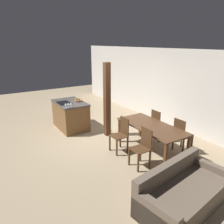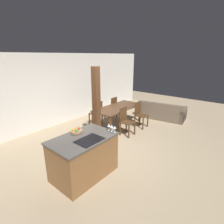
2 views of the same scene
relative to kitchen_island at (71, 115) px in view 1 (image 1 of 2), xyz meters
name	(u,v)px [view 1 (image 1 of 2)]	position (x,y,z in m)	size (l,w,h in m)	color
ground_plane	(97,136)	(1.13, 0.42, -0.47)	(16.00, 16.00, 0.00)	#9E896B
wall_back	(162,86)	(1.13, 3.17, 0.88)	(11.20, 0.08, 2.70)	silver
kitchen_island	(71,115)	(0.00, 0.00, 0.00)	(1.41, 0.90, 0.95)	brown
fruit_bowl	(78,100)	(0.07, 0.28, 0.51)	(0.27, 0.27, 0.11)	#99704C
wine_glass_near	(66,104)	(0.63, -0.38, 0.60)	(0.07, 0.07, 0.16)	silver
wine_glass_middle	(68,104)	(0.63, -0.29, 0.60)	(0.07, 0.07, 0.16)	silver
wine_glass_far	(71,103)	(0.63, -0.20, 0.60)	(0.07, 0.07, 0.16)	silver
dining_table	(151,129)	(2.80, 1.21, 0.20)	(2.02, 0.92, 0.76)	#51331E
dining_chair_near_left	(121,134)	(2.35, 0.52, 0.03)	(0.40, 0.40, 0.96)	#472D19
dining_chair_near_right	(142,147)	(3.26, 0.52, 0.03)	(0.40, 0.40, 0.96)	#472D19
dining_chair_far_left	(158,124)	(2.35, 1.90, 0.03)	(0.40, 0.40, 0.96)	#472D19
dining_chair_far_right	(181,135)	(3.26, 1.90, 0.03)	(0.40, 0.40, 0.96)	#472D19
couch	(183,193)	(4.72, 0.29, -0.22)	(1.18, 2.00, 0.74)	brown
timber_post	(107,100)	(1.21, 0.77, 0.70)	(0.18, 0.18, 2.33)	#4C2D19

